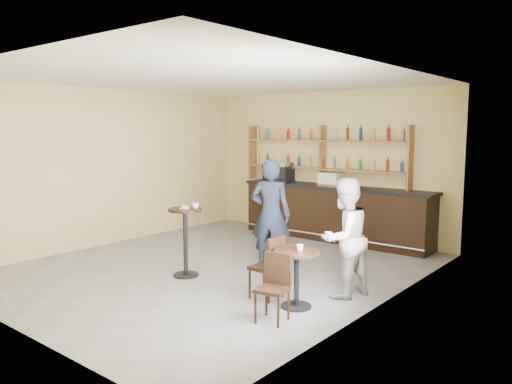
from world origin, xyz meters
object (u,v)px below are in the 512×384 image
Objects in this scene: espresso_machine at (279,172)px; cafe_table at (296,279)px; patron_second at (344,238)px; man_main at (270,215)px; pastry_case at (331,179)px; bar_counter at (334,213)px; pedestal_table at (185,242)px; chair_west at (266,267)px; chair_south at (272,289)px.

espresso_machine is 5.16m from cafe_table.
espresso_machine is at bearing -117.76° from patron_second.
cafe_table is at bearing -53.79° from espresso_machine.
man_main is 2.41× the size of cafe_table.
man_main reaches higher than pastry_case.
bar_counter is at bearing 113.58° from cafe_table.
espresso_machine is 0.56× the size of pedestal_table.
man_main reaches higher than chair_west.
espresso_machine is at bearing 129.26° from cafe_table.
chair_west is at bearing -73.30° from bar_counter.
pastry_case reaches higher than bar_counter.
pedestal_table is 2.23m from cafe_table.
espresso_machine is at bearing 113.99° from chair_south.
cafe_table is (1.81, -3.92, -0.92)m from pastry_case.
espresso_machine is 1.40m from pastry_case.
chair_west is at bearing 100.85° from man_main.
man_main is 1.73m from patron_second.
cafe_table is 0.87× the size of chair_west.
chair_south is (1.76, -4.52, -0.17)m from bar_counter.
patron_second reaches higher than pastry_case.
chair_west is at bearing -58.61° from espresso_machine.
patron_second is (0.21, 1.40, 0.43)m from chair_south.
man_main is at bearing -58.96° from espresso_machine.
pastry_case is at bearing -105.66° from man_main.
pastry_case reaches higher than chair_west.
bar_counter is at bearing -133.44° from patron_second.
espresso_machine reaches higher than bar_counter.
pastry_case is 3.95m from pedestal_table.
chair_south is at bearing -16.29° from pedestal_table.
chair_west is (-0.55, 0.05, 0.06)m from cafe_table.
chair_south is at bearing 5.56° from patron_second.
bar_counter reaches higher than chair_south.
cafe_table is at bearing 113.78° from man_main.
cafe_table is 0.60m from chair_south.
pastry_case is (-0.10, 0.00, 0.73)m from bar_counter.
patron_second reaches higher than pedestal_table.
espresso_machine is 1.34× the size of pastry_case.
cafe_table is (1.40, -1.25, -0.55)m from man_main.
man_main is 1.11× the size of patron_second.
pastry_case is at bearing 100.59° from chair_south.
man_main reaches higher than patron_second.
espresso_machine reaches higher than pedestal_table.
pastry_case is 0.56× the size of chair_south.
cafe_table is 0.46× the size of patron_second.
bar_counter is 4.81× the size of chair_west.
patron_second is at bearing 16.49° from pedestal_table.
man_main is at bearing -83.36° from bar_counter.
pedestal_table is (-0.41, -3.85, -0.76)m from pastry_case.
cafe_table is at bearing 83.73° from chair_west.
pedestal_table is (0.98, -3.85, -0.84)m from espresso_machine.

